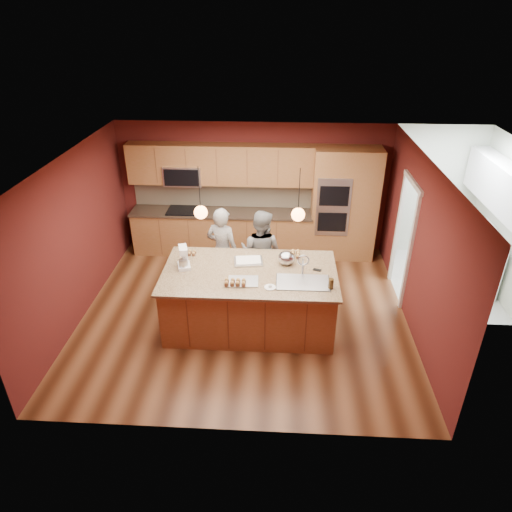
# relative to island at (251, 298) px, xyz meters

# --- Properties ---
(floor) EXTENTS (5.50, 5.50, 0.00)m
(floor) POSITION_rel_island_xyz_m (-0.13, 0.31, -0.51)
(floor) COLOR #422110
(floor) RESTS_ON ground
(ceiling) EXTENTS (5.50, 5.50, 0.00)m
(ceiling) POSITION_rel_island_xyz_m (-0.13, 0.31, 2.19)
(ceiling) COLOR silver
(ceiling) RESTS_ON ground
(wall_back) EXTENTS (5.50, 0.00, 5.50)m
(wall_back) POSITION_rel_island_xyz_m (-0.13, 2.81, 0.84)
(wall_back) COLOR #531917
(wall_back) RESTS_ON ground
(wall_front) EXTENTS (5.50, 0.00, 5.50)m
(wall_front) POSITION_rel_island_xyz_m (-0.13, -2.19, 0.84)
(wall_front) COLOR #531917
(wall_front) RESTS_ON ground
(wall_left) EXTENTS (0.00, 5.00, 5.00)m
(wall_left) POSITION_rel_island_xyz_m (-2.88, 0.31, 0.84)
(wall_left) COLOR #531917
(wall_left) RESTS_ON ground
(wall_right) EXTENTS (0.00, 5.00, 5.00)m
(wall_right) POSITION_rel_island_xyz_m (2.62, 0.31, 0.84)
(wall_right) COLOR #531917
(wall_right) RESTS_ON ground
(cabinet_run) EXTENTS (3.74, 0.64, 2.30)m
(cabinet_run) POSITION_rel_island_xyz_m (-0.81, 2.55, 0.47)
(cabinet_run) COLOR brown
(cabinet_run) RESTS_ON floor
(oven_column) EXTENTS (1.30, 0.62, 2.30)m
(oven_column) POSITION_rel_island_xyz_m (1.72, 2.50, 0.64)
(oven_column) COLOR brown
(oven_column) RESTS_ON floor
(doorway_trim) EXTENTS (0.08, 1.11, 2.20)m
(doorway_trim) POSITION_rel_island_xyz_m (2.60, 1.11, 0.54)
(doorway_trim) COLOR silver
(doorway_trim) RESTS_ON wall_right
(laundry_room) EXTENTS (2.60, 2.70, 2.70)m
(laundry_room) POSITION_rel_island_xyz_m (4.22, 1.51, 1.44)
(laundry_room) COLOR beige
(laundry_room) RESTS_ON ground
(pendant_left) EXTENTS (0.20, 0.20, 0.80)m
(pendant_left) POSITION_rel_island_xyz_m (-0.73, 0.00, 1.49)
(pendant_left) COLOR black
(pendant_left) RESTS_ON ceiling
(pendant_right) EXTENTS (0.20, 0.20, 0.80)m
(pendant_right) POSITION_rel_island_xyz_m (0.70, 0.00, 1.49)
(pendant_right) COLOR black
(pendant_right) RESTS_ON ceiling
(island) EXTENTS (2.74, 1.53, 1.39)m
(island) POSITION_rel_island_xyz_m (0.00, 0.00, 0.00)
(island) COLOR brown
(island) RESTS_ON floor
(person_left) EXTENTS (0.69, 0.56, 1.64)m
(person_left) POSITION_rel_island_xyz_m (-0.58, 1.02, 0.31)
(person_left) COLOR black
(person_left) RESTS_ON floor
(person_right) EXTENTS (0.94, 0.83, 1.61)m
(person_right) POSITION_rel_island_xyz_m (0.11, 1.02, 0.29)
(person_right) COLOR slate
(person_right) RESTS_ON floor
(stand_mixer) EXTENTS (0.25, 0.30, 0.36)m
(stand_mixer) POSITION_rel_island_xyz_m (-1.07, 0.08, 0.65)
(stand_mixer) COLOR white
(stand_mixer) RESTS_ON island
(sheet_cake) EXTENTS (0.50, 0.40, 0.05)m
(sheet_cake) POSITION_rel_island_xyz_m (-0.06, 0.30, 0.52)
(sheet_cake) COLOR silver
(sheet_cake) RESTS_ON island
(cooling_rack) EXTENTS (0.47, 0.34, 0.02)m
(cooling_rack) POSITION_rel_island_xyz_m (-0.09, -0.31, 0.50)
(cooling_rack) COLOR silver
(cooling_rack) RESTS_ON island
(mixing_bowl) EXTENTS (0.27, 0.27, 0.23)m
(mixing_bowl) POSITION_rel_island_xyz_m (0.56, 0.28, 0.60)
(mixing_bowl) COLOR #B7B8BE
(mixing_bowl) RESTS_ON island
(plate) EXTENTS (0.17, 0.17, 0.01)m
(plate) POSITION_rel_island_xyz_m (0.32, -0.45, 0.50)
(plate) COLOR white
(plate) RESTS_ON island
(tumbler) EXTENTS (0.08, 0.08, 0.16)m
(tumbler) POSITION_rel_island_xyz_m (1.21, -0.40, 0.57)
(tumbler) COLOR #3B2811
(tumbler) RESTS_ON island
(phone) EXTENTS (0.15, 0.11, 0.01)m
(phone) POSITION_rel_island_xyz_m (1.05, 0.11, 0.50)
(phone) COLOR black
(phone) RESTS_ON island
(cupcakes_left) EXTENTS (0.15, 0.15, 0.07)m
(cupcakes_left) POSITION_rel_island_xyz_m (-1.02, 0.50, 0.53)
(cupcakes_left) COLOR #AF8144
(cupcakes_left) RESTS_ON island
(cupcakes_rack) EXTENTS (0.34, 0.17, 0.08)m
(cupcakes_rack) POSITION_rel_island_xyz_m (-0.20, -0.41, 0.55)
(cupcakes_rack) COLOR #AF8144
(cupcakes_rack) RESTS_ON island
(cupcakes_right) EXTENTS (0.17, 0.25, 0.08)m
(cupcakes_right) POSITION_rel_island_xyz_m (0.71, 0.55, 0.53)
(cupcakes_right) COLOR #AF8144
(cupcakes_right) RESTS_ON island
(washer) EXTENTS (0.68, 0.70, 1.00)m
(washer) POSITION_rel_island_xyz_m (4.06, 1.23, -0.01)
(washer) COLOR white
(washer) RESTS_ON floor
(dryer) EXTENTS (0.76, 0.78, 1.09)m
(dryer) POSITION_rel_island_xyz_m (4.09, 1.85, 0.03)
(dryer) COLOR white
(dryer) RESTS_ON floor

